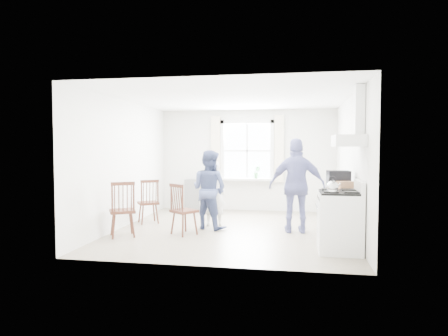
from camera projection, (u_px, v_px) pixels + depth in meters
room_shell at (233, 164)px, 7.88m from camera, size 4.62×5.12×2.64m
window_assembly at (247, 154)px, 10.28m from camera, size 1.88×0.24×1.70m
range_hood at (352, 130)px, 6.16m from camera, size 0.45×0.76×0.94m
shelf_unit at (193, 194)px, 10.46m from camera, size 0.40×0.30×0.80m
gas_stove at (340, 221)px, 6.26m from camera, size 0.68×0.76×1.12m
kettle at (332, 187)px, 6.06m from camera, size 0.18×0.18×0.25m
low_cabinet at (339, 216)px, 6.94m from camera, size 0.50×0.55×0.90m
stereo_stack at (338, 180)px, 6.98m from camera, size 0.40×0.36×0.33m
cardboard_box at (345, 186)px, 6.75m from camera, size 0.30×0.26×0.16m
windsor_chair_a at (149, 197)px, 8.51m from camera, size 0.55×0.55×0.96m
windsor_chair_b at (180, 204)px, 7.41m from camera, size 0.57×0.56×0.97m
windsor_chair_c at (123, 203)px, 7.19m from camera, size 0.59×0.58×1.03m
person_left at (214, 193)px, 8.29m from camera, size 0.58×0.58×1.37m
person_mid at (209, 190)px, 8.01m from camera, size 1.00×1.00×1.58m
person_right at (297, 186)px, 7.63m from camera, size 1.14×1.14×1.81m
potted_plant at (257, 172)px, 10.17m from camera, size 0.19×0.19×0.31m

